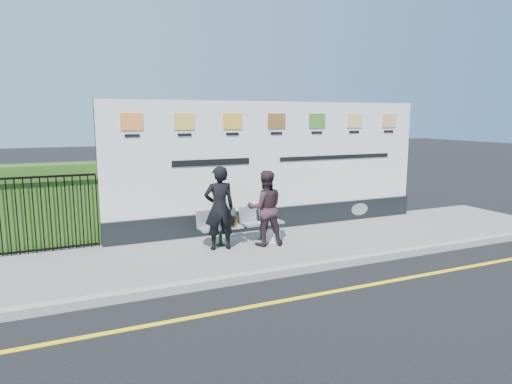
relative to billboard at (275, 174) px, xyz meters
The scene contains 12 objects.
ground 4.13m from the billboard, 97.40° to the right, with size 80.00×80.00×0.00m, color black.
pavement 1.98m from the billboard, 110.32° to the right, with size 14.00×3.00×0.12m, color slate.
kerb 3.19m from the billboard, 99.95° to the right, with size 14.00×0.18×0.14m, color gray.
yellow_line 4.13m from the billboard, 97.40° to the right, with size 14.00×0.10×0.01m, color yellow.
billboard is the anchor object (origin of this frame).
hedge 5.11m from the billboard, behind, with size 2.35×0.70×1.70m, color #2D5419.
railing 5.10m from the billboard, behind, with size 2.05×0.06×1.54m, color black, non-canonical shape.
bench 1.91m from the billboard, 142.62° to the right, with size 1.87×0.50×0.40m, color silver, non-canonical shape.
woman_left 2.25m from the billboard, 146.37° to the right, with size 0.62×0.41×1.70m, color black.
woman_right 1.66m from the billboard, 123.27° to the right, with size 0.76×0.59×1.57m, color #301F26.
handbag_brown 1.94m from the billboard, 147.12° to the right, with size 0.26×0.11×0.20m, color #31200D.
carrier_bag_white 1.79m from the billboard, 117.29° to the right, with size 0.27×0.16×0.27m, color white.
Camera 1 is at (-4.31, -5.83, 2.77)m, focal length 32.00 mm.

